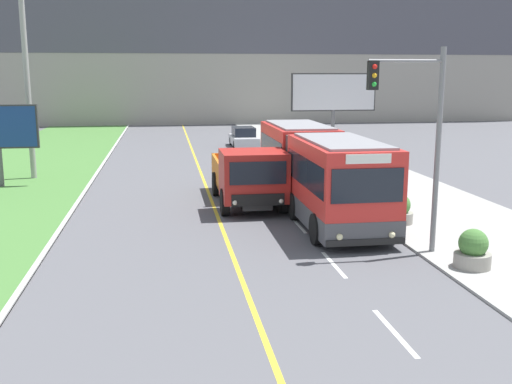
{
  "coord_description": "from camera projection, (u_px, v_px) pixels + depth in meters",
  "views": [
    {
      "loc": [
        -1.9,
        -3.36,
        5.34
      ],
      "look_at": [
        1.1,
        16.23,
        1.4
      ],
      "focal_mm": 42.0,
      "sensor_mm": 36.0,
      "label": 1
    }
  ],
  "objects": [
    {
      "name": "apartment_block_background",
      "position": [
        179.0,
        25.0,
        64.73
      ],
      "size": [
        80.0,
        8.04,
        21.01
      ],
      "color": "gray",
      "rests_on": "ground_plane"
    },
    {
      "name": "city_bus",
      "position": [
        316.0,
        170.0,
        23.49
      ],
      "size": [
        2.66,
        12.15,
        3.15
      ],
      "color": "red",
      "rests_on": "ground_plane"
    },
    {
      "name": "dump_truck",
      "position": [
        250.0,
        178.0,
        23.95
      ],
      "size": [
        2.57,
        6.8,
        2.42
      ],
      "color": "black",
      "rests_on": "ground_plane"
    },
    {
      "name": "car_distant",
      "position": [
        244.0,
        137.0,
        44.18
      ],
      "size": [
        1.8,
        4.3,
        1.45
      ],
      "color": "silver",
      "rests_on": "ground_plane"
    },
    {
      "name": "utility_pole_far",
      "position": [
        25.0,
        58.0,
        29.75
      ],
      "size": [
        1.8,
        0.28,
        12.05
      ],
      "color": "#9E9E99",
      "rests_on": "ground_plane"
    },
    {
      "name": "traffic_light_mast",
      "position": [
        419.0,
        126.0,
        17.2
      ],
      "size": [
        2.28,
        0.32,
        6.08
      ],
      "color": "slate",
      "rests_on": "ground_plane"
    },
    {
      "name": "billboard_large",
      "position": [
        334.0,
        95.0,
        38.28
      ],
      "size": [
        5.53,
        0.24,
        5.36
      ],
      "color": "#59595B",
      "rests_on": "ground_plane"
    },
    {
      "name": "planter_round_near",
      "position": [
        473.0,
        251.0,
        16.42
      ],
      "size": [
        1.0,
        1.0,
        1.09
      ],
      "color": "gray",
      "rests_on": "sidewalk_right"
    },
    {
      "name": "planter_round_second",
      "position": [
        399.0,
        210.0,
        21.32
      ],
      "size": [
        0.98,
        0.98,
        1.05
      ],
      "color": "gray",
      "rests_on": "sidewalk_right"
    },
    {
      "name": "planter_round_third",
      "position": [
        354.0,
        185.0,
        26.23
      ],
      "size": [
        0.94,
        0.94,
        1.05
      ],
      "color": "gray",
      "rests_on": "sidewalk_right"
    },
    {
      "name": "planter_round_far",
      "position": [
        324.0,
        167.0,
        31.13
      ],
      "size": [
        1.04,
        1.04,
        1.11
      ],
      "color": "gray",
      "rests_on": "sidewalk_right"
    }
  ]
}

